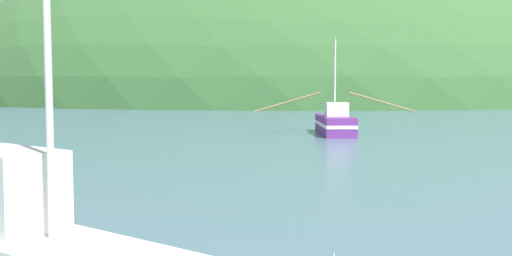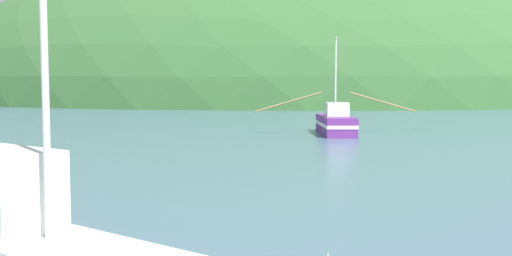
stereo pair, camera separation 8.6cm
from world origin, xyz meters
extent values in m
ellipsoid|color=#516B38|center=(-55.81, 205.63, 0.00)|extent=(114.63, 91.70, 83.83)
ellipsoid|color=#2D562D|center=(8.48, 253.65, 0.00)|extent=(180.53, 144.42, 43.03)
ellipsoid|color=#386633|center=(-30.42, 140.37, 0.00)|extent=(157.85, 126.28, 71.73)
cylinder|color=silver|center=(3.48, 10.69, 3.89)|extent=(0.12, 0.12, 5.96)
cube|color=#6B2D84|center=(3.33, 43.15, 0.65)|extent=(3.89, 7.21, 1.30)
cube|color=white|center=(3.33, 43.15, 0.72)|extent=(3.93, 7.29, 0.23)
cone|color=#6B2D84|center=(2.44, 46.21, 1.65)|extent=(0.25, 0.25, 0.70)
cube|color=silver|center=(3.57, 42.32, 1.78)|extent=(1.83, 1.71, 0.97)
cylinder|color=silver|center=(3.30, 43.25, 3.97)|extent=(0.12, 0.12, 5.34)
cube|color=white|center=(3.30, 43.25, 6.76)|extent=(0.13, 0.35, 0.20)
cylinder|color=#997F4C|center=(0.12, 42.21, 2.28)|extent=(4.55, 1.44, 1.47)
cylinder|color=#997F4C|center=(6.54, 44.09, 2.28)|extent=(4.55, 1.44, 1.47)
camera|label=1|loc=(9.12, 2.93, 3.38)|focal=40.04mm
camera|label=2|loc=(9.21, 2.96, 3.38)|focal=40.04mm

